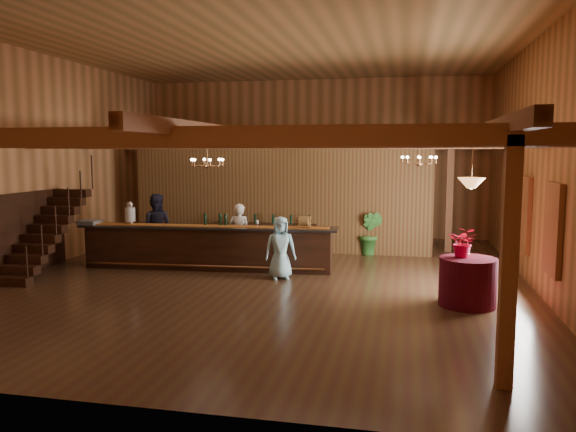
% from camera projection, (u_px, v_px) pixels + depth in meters
% --- Properties ---
extents(floor, '(14.00, 14.00, 0.00)m').
position_uv_depth(floor, '(267.00, 277.00, 13.45)').
color(floor, '#43271B').
rests_on(floor, ground).
extents(ceiling, '(14.00, 14.00, 0.00)m').
position_uv_depth(ceiling, '(266.00, 41.00, 12.82)').
color(ceiling, '#B17C47').
rests_on(ceiling, wall_back).
extents(wall_back, '(12.00, 0.10, 5.50)m').
position_uv_depth(wall_back, '(314.00, 158.00, 19.94)').
color(wall_back, '#B87646').
rests_on(wall_back, floor).
extents(wall_front, '(12.00, 0.10, 5.50)m').
position_uv_depth(wall_front, '(115.00, 173.00, 6.33)').
color(wall_front, '#B87646').
rests_on(wall_front, floor).
extents(wall_left, '(0.10, 14.00, 5.50)m').
position_uv_depth(wall_left, '(39.00, 161.00, 14.36)').
color(wall_left, '#B87646').
rests_on(wall_left, floor).
extents(wall_right, '(0.10, 14.00, 5.50)m').
position_uv_depth(wall_right, '(540.00, 163.00, 11.91)').
color(wall_right, '#B87646').
rests_on(wall_right, floor).
extents(beam_grid, '(11.90, 13.90, 0.39)m').
position_uv_depth(beam_grid, '(271.00, 141.00, 13.57)').
color(beam_grid, brown).
rests_on(beam_grid, wall_left).
extents(support_posts, '(9.20, 10.20, 3.20)m').
position_uv_depth(support_posts, '(261.00, 213.00, 12.78)').
color(support_posts, brown).
rests_on(support_posts, floor).
extents(partition_wall, '(9.00, 0.18, 3.10)m').
position_uv_depth(partition_wall, '(279.00, 200.00, 16.78)').
color(partition_wall, brown).
rests_on(partition_wall, floor).
extents(window_right_front, '(0.12, 1.05, 1.75)m').
position_uv_depth(window_right_front, '(554.00, 229.00, 10.50)').
color(window_right_front, white).
rests_on(window_right_front, wall_right).
extents(window_right_back, '(0.12, 1.05, 1.75)m').
position_uv_depth(window_right_back, '(525.00, 214.00, 13.03)').
color(window_right_back, white).
rests_on(window_right_back, wall_right).
extents(staircase, '(1.00, 2.80, 2.00)m').
position_uv_depth(staircase, '(43.00, 233.00, 13.73)').
color(staircase, '#38190F').
rests_on(staircase, floor).
extents(backroom_boxes, '(4.10, 0.60, 1.10)m').
position_uv_depth(backroom_boxes, '(298.00, 225.00, 18.80)').
color(backroom_boxes, '#38190F').
rests_on(backroom_boxes, floor).
extents(tasting_bar, '(6.68, 1.27, 1.12)m').
position_uv_depth(tasting_bar, '(208.00, 247.00, 14.33)').
color(tasting_bar, '#38190F').
rests_on(tasting_bar, floor).
extents(beverage_dispenser, '(0.26, 0.26, 0.60)m').
position_uv_depth(beverage_dispenser, '(130.00, 213.00, 14.59)').
color(beverage_dispenser, silver).
rests_on(beverage_dispenser, tasting_bar).
extents(glass_rack_tray, '(0.50, 0.50, 0.10)m').
position_uv_depth(glass_rack_tray, '(90.00, 222.00, 14.66)').
color(glass_rack_tray, gray).
rests_on(glass_rack_tray, tasting_bar).
extents(raffle_drum, '(0.34, 0.24, 0.30)m').
position_uv_depth(raffle_drum, '(304.00, 221.00, 13.85)').
color(raffle_drum, '#9F6F3A').
rests_on(raffle_drum, tasting_bar).
extents(bar_bottle_0, '(0.07, 0.07, 0.30)m').
position_uv_depth(bar_bottle_0, '(205.00, 219.00, 14.39)').
color(bar_bottle_0, black).
rests_on(bar_bottle_0, tasting_bar).
extents(bar_bottle_1, '(0.07, 0.07, 0.30)m').
position_uv_depth(bar_bottle_1, '(220.00, 220.00, 14.34)').
color(bar_bottle_1, black).
rests_on(bar_bottle_1, tasting_bar).
extents(bar_bottle_2, '(0.07, 0.07, 0.30)m').
position_uv_depth(bar_bottle_2, '(226.00, 220.00, 14.32)').
color(bar_bottle_2, black).
rests_on(bar_bottle_2, tasting_bar).
extents(backbar_shelf, '(3.12, 0.68, 0.87)m').
position_uv_depth(backbar_shelf, '(264.00, 238.00, 16.62)').
color(backbar_shelf, '#38190F').
rests_on(backbar_shelf, floor).
extents(round_table, '(1.09, 1.09, 0.95)m').
position_uv_depth(round_table, '(468.00, 282.00, 10.89)').
color(round_table, '#400D14').
rests_on(round_table, floor).
extents(chandelier_left, '(0.80, 0.80, 0.61)m').
position_uv_depth(chandelier_left, '(207.00, 162.00, 13.23)').
color(chandelier_left, '#A36D45').
rests_on(chandelier_left, beam_grid).
extents(chandelier_right, '(0.80, 0.80, 0.55)m').
position_uv_depth(chandelier_right, '(419.00, 160.00, 13.08)').
color(chandelier_right, '#A36D45').
rests_on(chandelier_right, beam_grid).
extents(pendant_lamp, '(0.52, 0.52, 0.90)m').
position_uv_depth(pendant_lamp, '(471.00, 183.00, 10.67)').
color(pendant_lamp, '#A36D45').
rests_on(pendant_lamp, beam_grid).
extents(bartender, '(0.62, 0.43, 1.64)m').
position_uv_depth(bartender, '(240.00, 234.00, 14.78)').
color(bartender, white).
rests_on(bartender, floor).
extents(staff_second, '(0.99, 0.83, 1.85)m').
position_uv_depth(staff_second, '(156.00, 227.00, 15.38)').
color(staff_second, '#1E1D2D').
rests_on(staff_second, floor).
extents(guest, '(0.84, 0.69, 1.48)m').
position_uv_depth(guest, '(280.00, 248.00, 13.19)').
color(guest, '#A0D8E6').
rests_on(guest, floor).
extents(floor_plant, '(0.84, 0.76, 1.27)m').
position_uv_depth(floor_plant, '(371.00, 233.00, 16.27)').
color(floor_plant, '#32772A').
rests_on(floor_plant, floor).
extents(table_flowers, '(0.64, 0.60, 0.60)m').
position_uv_depth(table_flowers, '(464.00, 242.00, 10.88)').
color(table_flowers, red).
rests_on(table_flowers, round_table).
extents(table_vase, '(0.21, 0.21, 0.33)m').
position_uv_depth(table_vase, '(464.00, 249.00, 10.88)').
color(table_vase, '#A36D45').
rests_on(table_vase, round_table).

